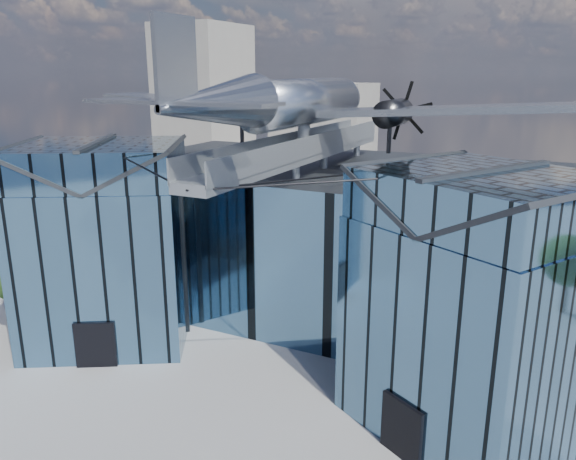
% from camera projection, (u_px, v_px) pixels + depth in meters
% --- Properties ---
extents(ground_plane, '(120.00, 120.00, 0.00)m').
position_uv_depth(ground_plane, '(272.00, 363.00, 31.13)').
color(ground_plane, gray).
extents(museum, '(32.88, 24.50, 17.60)m').
position_uv_depth(museum, '(315.00, 241.00, 34.64)').
color(museum, '#476F91').
rests_on(museum, ground).
extents(bg_towers, '(77.00, 24.50, 26.00)m').
position_uv_depth(bg_towers, '(466.00, 117.00, 71.38)').
color(bg_towers, gray).
rests_on(bg_towers, ground).
extents(tree_plaza_w, '(3.98, 3.98, 5.86)m').
position_uv_depth(tree_plaza_w, '(20.00, 271.00, 33.92)').
color(tree_plaza_w, '#342214').
rests_on(tree_plaza_w, ground).
extents(tree_side_w, '(4.00, 4.00, 5.07)m').
position_uv_depth(tree_side_w, '(81.00, 213.00, 50.10)').
color(tree_side_w, '#342214').
rests_on(tree_side_w, ground).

